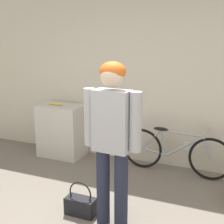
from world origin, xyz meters
TOP-DOWN VIEW (x-y plane):
  - wall_back at (0.00, 2.64)m, footprint 8.00×0.07m
  - side_shelf at (-1.46, 2.34)m, footprint 0.72×0.50m
  - person at (0.08, 0.83)m, footprint 0.61×0.25m
  - bicycle at (0.43, 2.34)m, footprint 1.61×0.46m
  - banana at (-1.52, 2.30)m, footprint 0.30×0.08m
  - handbag at (-0.31, 0.85)m, footprint 0.34×0.16m

SIDE VIEW (x-z plane):
  - handbag at x=-0.31m, z-range -0.08..0.31m
  - bicycle at x=0.43m, z-range -0.01..0.68m
  - side_shelf at x=-1.46m, z-range 0.00..0.86m
  - banana at x=-1.52m, z-range 0.86..0.90m
  - person at x=0.08m, z-range 0.17..1.90m
  - wall_back at x=0.00m, z-range 0.00..2.60m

